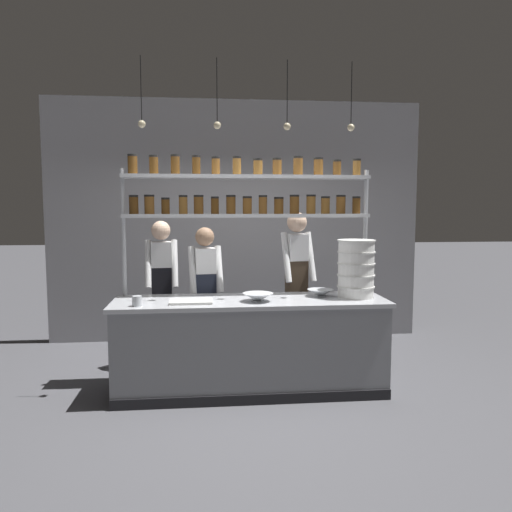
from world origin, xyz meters
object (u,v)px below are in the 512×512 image
(serving_cup_front, at_px, (137,301))
(chef_left, at_px, (162,284))
(cutting_board, at_px, (191,301))
(chef_right, at_px, (297,277))
(container_stack, at_px, (356,269))
(spice_shelf_unit, at_px, (247,200))
(prep_bowl_near_left, at_px, (258,297))
(prep_bowl_center_front, at_px, (320,293))
(chef_center, at_px, (205,291))

(serving_cup_front, bearing_deg, chef_left, 82.76)
(cutting_board, bearing_deg, chef_right, 36.06)
(cutting_board, bearing_deg, container_stack, 4.42)
(container_stack, distance_m, cutting_board, 1.66)
(spice_shelf_unit, bearing_deg, prep_bowl_near_left, -81.51)
(chef_left, bearing_deg, container_stack, -27.30)
(chef_left, relative_size, prep_bowl_center_front, 6.33)
(chef_left, height_order, container_stack, chef_left)
(container_stack, height_order, prep_bowl_center_front, container_stack)
(prep_bowl_center_front, bearing_deg, spice_shelf_unit, 161.34)
(container_stack, distance_m, prep_bowl_center_front, 0.43)
(chef_center, xyz_separation_m, cutting_board, (-0.13, -0.71, 0.02))
(chef_left, distance_m, container_stack, 2.15)
(cutting_board, bearing_deg, chef_left, 110.39)
(container_stack, relative_size, prep_bowl_center_front, 2.18)
(spice_shelf_unit, distance_m, cutting_board, 1.20)
(prep_bowl_center_front, distance_m, serving_cup_front, 1.80)
(chef_left, distance_m, chef_center, 0.54)
(container_stack, distance_m, serving_cup_front, 2.14)
(spice_shelf_unit, bearing_deg, container_stack, -16.93)
(container_stack, bearing_deg, prep_bowl_center_front, 166.88)
(chef_center, relative_size, serving_cup_front, 16.84)
(spice_shelf_unit, xyz_separation_m, container_stack, (1.06, -0.32, -0.68))
(chef_right, bearing_deg, spice_shelf_unit, -156.09)
(chef_center, distance_m, container_stack, 1.63)
(chef_left, height_order, cutting_board, chef_left)
(cutting_board, xyz_separation_m, prep_bowl_center_front, (1.29, 0.20, 0.02))
(cutting_board, xyz_separation_m, prep_bowl_near_left, (0.63, -0.00, 0.03))
(prep_bowl_near_left, xyz_separation_m, prep_bowl_center_front, (0.66, 0.21, -0.00))
(chef_right, relative_size, cutting_board, 4.40)
(cutting_board, xyz_separation_m, serving_cup_front, (-0.48, -0.12, 0.04))
(container_stack, bearing_deg, prep_bowl_near_left, -172.77)
(chef_left, xyz_separation_m, container_stack, (1.98, -0.82, 0.25))
(chef_left, xyz_separation_m, chef_center, (0.48, -0.23, -0.04))
(chef_left, bearing_deg, chef_center, -30.48)
(cutting_board, bearing_deg, spice_shelf_unit, 38.38)
(spice_shelf_unit, bearing_deg, prep_bowl_center_front, -18.66)
(spice_shelf_unit, relative_size, prep_bowl_near_left, 8.65)
(prep_bowl_center_front, bearing_deg, container_stack, -13.12)
(prep_bowl_center_front, bearing_deg, chef_right, 100.91)
(chef_center, bearing_deg, cutting_board, -109.12)
(chef_left, bearing_deg, cutting_board, -74.51)
(chef_left, xyz_separation_m, prep_bowl_center_front, (1.64, -0.74, -0.00))
(chef_right, xyz_separation_m, cutting_board, (-1.16, -0.85, -0.09))
(chef_center, relative_size, chef_right, 0.91)
(chef_right, distance_m, container_stack, 0.88)
(spice_shelf_unit, bearing_deg, chef_center, 148.94)
(chef_left, relative_size, prep_bowl_near_left, 5.67)
(cutting_board, distance_m, serving_cup_front, 0.50)
(chef_center, relative_size, prep_bowl_center_front, 6.08)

